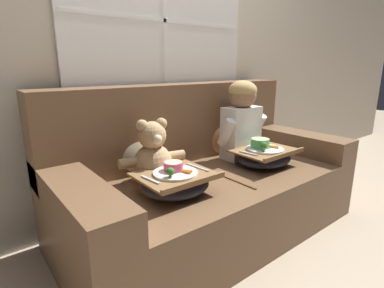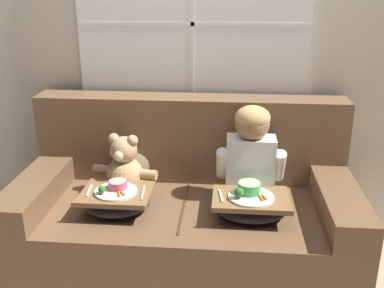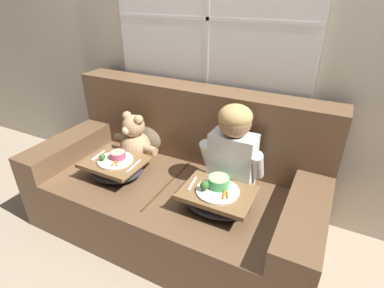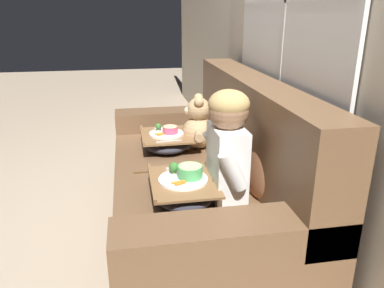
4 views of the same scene
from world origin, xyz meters
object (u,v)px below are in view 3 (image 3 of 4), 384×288
(couch, at_px, (179,184))
(child_figure, at_px, (233,145))
(teddy_bear, at_px, (134,141))
(throw_pillow_behind_child, at_px, (242,151))
(lap_tray_child, at_px, (217,197))
(throw_pillow_behind_teddy, at_px, (150,130))
(lap_tray_teddy, at_px, (116,167))

(couch, bearing_deg, child_figure, 3.45)
(couch, distance_m, teddy_bear, 0.45)
(throw_pillow_behind_child, relative_size, lap_tray_child, 0.88)
(child_figure, relative_size, teddy_bear, 1.39)
(throw_pillow_behind_teddy, distance_m, child_figure, 0.78)
(couch, xyz_separation_m, child_figure, (0.37, 0.02, 0.39))
(throw_pillow_behind_child, height_order, teddy_bear, teddy_bear)
(throw_pillow_behind_teddy, distance_m, lap_tray_teddy, 0.43)
(throw_pillow_behind_teddy, bearing_deg, throw_pillow_behind_child, 0.00)
(throw_pillow_behind_teddy, distance_m, teddy_bear, 0.19)
(couch, height_order, throw_pillow_behind_child, couch)
(couch, bearing_deg, lap_tray_teddy, -151.66)
(throw_pillow_behind_teddy, bearing_deg, teddy_bear, -90.25)
(child_figure, distance_m, lap_tray_child, 0.33)
(couch, height_order, teddy_bear, couch)
(lap_tray_child, bearing_deg, throw_pillow_behind_teddy, 151.07)
(throw_pillow_behind_child, bearing_deg, couch, -150.40)
(couch, height_order, child_figure, child_figure)
(lap_tray_child, relative_size, lap_tray_teddy, 1.07)
(throw_pillow_behind_child, xyz_separation_m, throw_pillow_behind_teddy, (-0.75, 0.00, 0.00))
(couch, relative_size, lap_tray_child, 4.62)
(lap_tray_child, height_order, lap_tray_teddy, lap_tray_child)
(child_figure, height_order, lap_tray_child, child_figure)
(couch, distance_m, lap_tray_teddy, 0.45)
(throw_pillow_behind_child, xyz_separation_m, child_figure, (0.00, -0.19, 0.14))
(throw_pillow_behind_teddy, bearing_deg, lap_tray_child, -28.93)
(throw_pillow_behind_child, relative_size, child_figure, 0.66)
(throw_pillow_behind_child, xyz_separation_m, teddy_bear, (-0.75, -0.19, -0.01))
(child_figure, bearing_deg, teddy_bear, -179.69)
(lap_tray_child, xyz_separation_m, lap_tray_teddy, (-0.75, -0.00, -0.00))
(teddy_bear, relative_size, lap_tray_child, 0.97)
(couch, relative_size, child_figure, 3.43)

